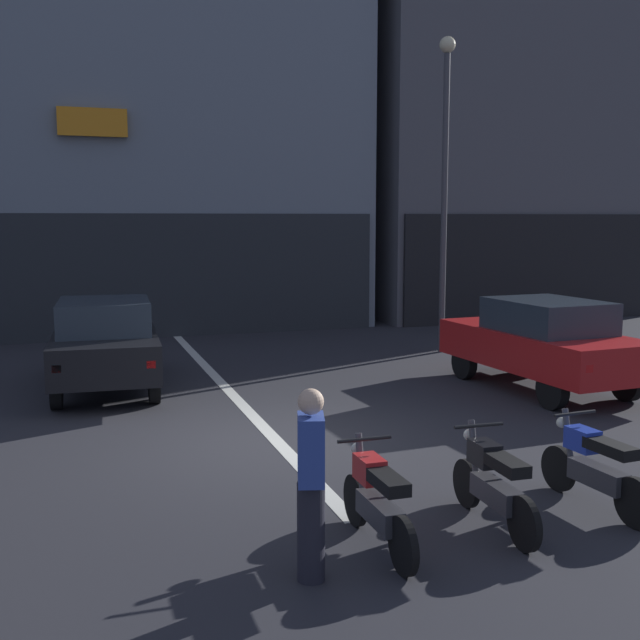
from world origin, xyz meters
TOP-DOWN VIEW (x-y plane):
  - ground_plane at (0.00, 0.00)m, footprint 120.00×120.00m
  - lane_centre_line at (0.00, 6.00)m, footprint 0.20×18.00m
  - building_far_right at (10.69, 14.33)m, footprint 9.01×9.01m
  - car_black_crossing_near at (-2.07, 4.12)m, footprint 1.98×4.19m
  - car_red_parked_kerbside at (5.39, 1.68)m, footprint 2.03×4.21m
  - street_lamp at (5.50, 5.82)m, footprint 0.36×0.36m
  - motorcycle_red_row_leftmost at (-0.01, -3.62)m, footprint 0.55×1.67m
  - motorcycle_black_row_left_mid at (1.28, -3.52)m, footprint 0.55×1.67m
  - motorcycle_blue_row_centre at (2.57, -3.41)m, footprint 0.55×1.67m
  - person_by_motorcycles at (-0.79, -4.05)m, footprint 0.31×0.41m

SIDE VIEW (x-z plane):
  - ground_plane at x=0.00m, z-range 0.00..0.00m
  - lane_centre_line at x=0.00m, z-range 0.00..0.01m
  - motorcycle_red_row_leftmost at x=-0.01m, z-range -0.03..0.95m
  - motorcycle_black_row_left_mid at x=1.28m, z-range -0.03..0.95m
  - motorcycle_blue_row_centre at x=2.57m, z-range -0.03..0.95m
  - person_by_motorcycles at x=-0.79m, z-range 0.02..1.69m
  - car_black_crossing_near at x=-2.07m, z-range 0.07..1.71m
  - car_red_parked_kerbside at x=5.39m, z-range 0.07..1.71m
  - street_lamp at x=5.50m, z-range 0.75..7.80m
  - building_far_right at x=10.69m, z-range -0.01..17.27m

